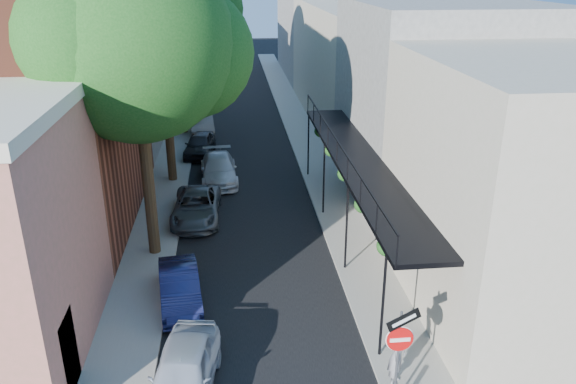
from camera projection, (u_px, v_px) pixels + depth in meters
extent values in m
cube|color=black|center=(240.00, 121.00, 40.67)|extent=(6.00, 64.00, 0.01)
cube|color=gray|center=(185.00, 121.00, 40.27)|extent=(2.00, 64.00, 0.12)
cube|color=gray|center=(295.00, 118.00, 41.04)|extent=(2.00, 64.00, 0.12)
cube|color=beige|center=(68.00, 353.00, 14.38)|extent=(0.10, 1.20, 2.20)
cube|color=gray|center=(118.00, 31.00, 22.44)|extent=(0.06, 7.00, 4.00)
cube|color=#989690|center=(93.00, 70.00, 34.44)|extent=(8.00, 12.00, 9.00)
cube|color=#B9AC99|center=(128.00, 35.00, 47.16)|extent=(8.00, 16.00, 10.00)
cube|color=#C87266|center=(150.00, 30.00, 60.45)|extent=(8.00, 12.00, 8.00)
cube|color=#B9AC99|center=(546.00, 188.00, 17.44)|extent=(8.00, 9.00, 8.00)
cube|color=#989690|center=(440.00, 103.00, 26.02)|extent=(8.00, 10.00, 9.00)
cube|color=#B9AC99|center=(365.00, 63.00, 40.04)|extent=(8.00, 20.00, 8.00)
cube|color=#989690|center=(324.00, 24.00, 56.27)|extent=(8.00, 16.00, 10.00)
cube|color=black|center=(361.00, 162.00, 21.32)|extent=(2.00, 16.00, 0.15)
cube|color=black|center=(337.00, 141.00, 20.90)|extent=(0.05, 16.00, 0.05)
cylinder|color=black|center=(383.00, 304.00, 15.41)|extent=(0.08, 0.08, 3.40)
cylinder|color=black|center=(308.00, 144.00, 29.25)|extent=(0.08, 0.08, 3.40)
sphere|color=#144513|center=(387.00, 246.00, 15.90)|extent=(0.60, 0.60, 0.60)
sphere|color=#144513|center=(345.00, 174.00, 21.43)|extent=(0.60, 0.60, 0.60)
sphere|color=#144513|center=(321.00, 131.00, 26.97)|extent=(0.60, 0.60, 0.60)
cylinder|color=#595B60|center=(397.00, 362.00, 13.69)|extent=(0.07, 0.07, 2.90)
cylinder|color=red|center=(400.00, 339.00, 13.39)|extent=(0.66, 0.04, 0.66)
cube|color=white|center=(400.00, 340.00, 13.36)|extent=(0.50, 0.02, 0.10)
cylinder|color=white|center=(400.00, 339.00, 13.41)|extent=(0.70, 0.02, 0.70)
cube|color=black|center=(404.00, 320.00, 13.18)|extent=(0.89, 0.15, 0.58)
cube|color=white|center=(404.00, 321.00, 13.15)|extent=(0.60, 0.10, 0.31)
cylinder|color=#342414|center=(147.00, 169.00, 20.55)|extent=(0.44, 0.44, 7.00)
sphere|color=#144513|center=(134.00, 43.00, 18.86)|extent=(6.80, 6.80, 6.80)
sphere|color=#144513|center=(188.00, 53.00, 20.15)|extent=(4.76, 4.76, 4.76)
cylinder|color=#342414|center=(168.00, 122.00, 28.06)|extent=(0.44, 0.44, 6.30)
sphere|color=#144513|center=(161.00, 39.00, 26.55)|extent=(6.00, 6.00, 6.00)
sphere|color=#144513|center=(195.00, 47.00, 27.71)|extent=(4.20, 4.20, 4.20)
cylinder|color=#342414|center=(181.00, 79.00, 36.17)|extent=(0.44, 0.44, 7.35)
sphere|color=#144513|center=(175.00, 1.00, 34.40)|extent=(7.00, 7.00, 7.00)
sphere|color=#144513|center=(205.00, 9.00, 35.72)|extent=(4.90, 4.90, 4.90)
imported|color=#B1B8C4|center=(183.00, 373.00, 14.48)|extent=(2.09, 4.12, 1.35)
imported|color=#171B48|center=(180.00, 287.00, 18.46)|extent=(1.74, 3.77, 1.20)
imported|color=#4E5154|center=(197.00, 207.00, 24.63)|extent=(2.13, 4.42, 1.21)
imported|color=silver|center=(219.00, 169.00, 29.05)|extent=(2.05, 4.55, 1.30)
imported|color=black|center=(200.00, 144.00, 33.05)|extent=(2.00, 4.00, 1.31)
imported|color=#685F58|center=(202.00, 125.00, 37.03)|extent=(1.86, 4.35, 1.39)
imported|color=gray|center=(397.00, 356.00, 14.61)|extent=(0.63, 0.75, 1.75)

